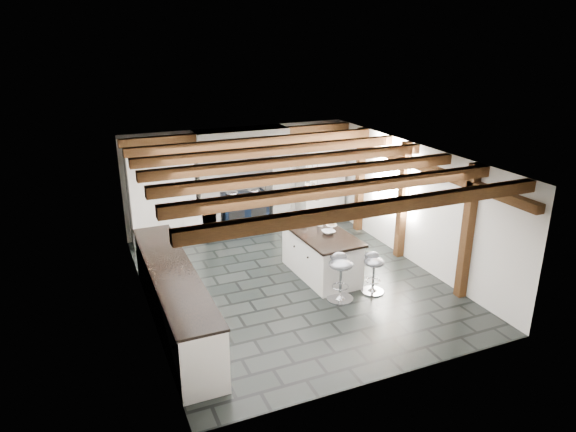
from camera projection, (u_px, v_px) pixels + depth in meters
name	position (u px, v px, depth m)	size (l,w,h in m)	color
ground	(292.00, 281.00, 9.21)	(6.00, 6.00, 0.00)	black
room_shell	(233.00, 206.00, 9.85)	(6.00, 6.03, 6.00)	white
range_cooker	(244.00, 212.00, 11.37)	(1.00, 0.63, 0.99)	black
kitchen_island	(321.00, 253.00, 9.32)	(0.94, 1.72, 1.12)	white
bar_stool_near	(374.00, 268.00, 8.68)	(0.47, 0.47, 0.73)	silver
bar_stool_far	(341.00, 271.00, 8.42)	(0.52, 0.52, 0.83)	silver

